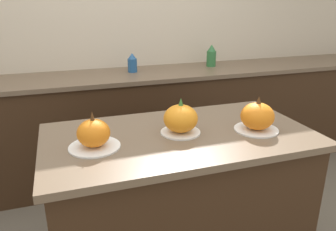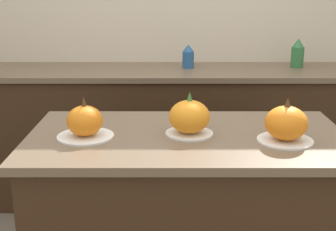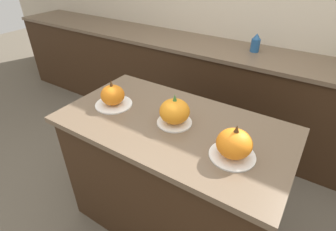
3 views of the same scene
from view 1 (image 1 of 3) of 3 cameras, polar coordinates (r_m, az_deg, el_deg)
name	(u,v)px [view 1 (image 1 of 3)]	position (r m, az deg, el deg)	size (l,w,h in m)	color
wall_back	(119,32)	(3.08, -8.59, 14.15)	(8.00, 0.06, 2.50)	beige
kitchen_island	(179,207)	(1.88, 1.85, -15.69)	(1.35, 0.74, 0.89)	#382314
back_counter	(130,125)	(2.94, -6.67, -1.69)	(6.00, 0.60, 0.94)	#382314
pumpkin_cake_left	(94,135)	(1.52, -12.81, -3.29)	(0.24, 0.24, 0.18)	white
pumpkin_cake_center	(181,119)	(1.64, 2.21, -0.68)	(0.20, 0.20, 0.19)	white
pumpkin_cake_right	(257,117)	(1.74, 15.28, -0.29)	(0.23, 0.23, 0.18)	white
bottle_tall	(211,56)	(3.12, 7.56, 10.24)	(0.09, 0.09, 0.20)	#2D6B38
bottle_short	(132,63)	(2.86, -6.23, 9.08)	(0.08, 0.08, 0.16)	#235184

